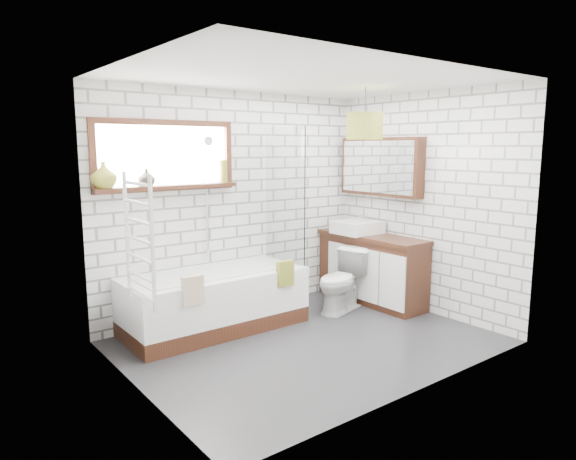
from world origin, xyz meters
TOP-DOWN VIEW (x-y plane):
  - floor at (0.00, 0.00)m, footprint 3.40×2.60m
  - ceiling at (0.00, 0.00)m, footprint 3.40×2.60m
  - wall_back at (0.00, 1.30)m, footprint 3.40×0.01m
  - wall_front at (0.00, -1.30)m, footprint 3.40×0.01m
  - wall_left at (-1.70, 0.00)m, footprint 0.01×2.60m
  - wall_right at (1.70, 0.00)m, footprint 0.01×2.60m
  - window at (-0.85, 1.26)m, footprint 1.52×0.16m
  - towel_radiator at (-1.66, 0.00)m, footprint 0.06×0.52m
  - mirror_cabinet at (1.62, 0.60)m, footprint 0.16×1.20m
  - shower_riser at (-0.40, 1.26)m, footprint 0.02×0.02m
  - bathtub at (-0.54, 0.89)m, footprint 1.87×0.82m
  - shower_screen at (0.38, 0.89)m, footprint 0.02×0.72m
  - towel_green at (0.07, 0.48)m, footprint 0.20×0.05m
  - towel_beige at (-0.99, 0.48)m, footprint 0.21×0.05m
  - vanity at (1.47, 0.56)m, footprint 0.47×1.46m
  - basin at (1.41, 0.76)m, footprint 0.52×0.46m
  - tap at (1.57, 0.76)m, footprint 0.04×0.04m
  - toilet at (0.93, 0.52)m, footprint 0.57×0.78m
  - vase_olive at (-1.50, 1.23)m, footprint 0.24×0.24m
  - vase_dark at (-1.08, 1.23)m, footprint 0.18×0.18m
  - bottle at (-0.20, 1.23)m, footprint 0.09×0.09m
  - pendant at (0.88, 0.16)m, footprint 0.38×0.38m

SIDE VIEW (x-z plane):
  - floor at x=0.00m, z-range -0.01..0.00m
  - bathtub at x=-0.54m, z-range 0.00..0.60m
  - toilet at x=0.93m, z-range 0.00..0.71m
  - vanity at x=1.47m, z-range 0.00..0.83m
  - towel_green at x=0.07m, z-range 0.45..0.72m
  - towel_beige at x=-0.99m, z-range 0.45..0.72m
  - basin at x=1.41m, z-range 0.83..0.99m
  - tap at x=1.57m, z-range 0.88..1.06m
  - towel_radiator at x=-1.66m, z-range 0.70..1.70m
  - wall_back at x=0.00m, z-range 0.00..2.50m
  - wall_front at x=0.00m, z-range 0.00..2.50m
  - wall_left at x=-1.70m, z-range 0.00..2.50m
  - wall_right at x=1.70m, z-range 0.00..2.50m
  - shower_riser at x=-0.40m, z-range 0.70..2.00m
  - shower_screen at x=0.38m, z-range 0.60..2.10m
  - vase_dark at x=-1.08m, z-range 1.48..1.66m
  - bottle at x=-0.20m, z-range 1.48..1.73m
  - vase_olive at x=-1.50m, z-range 1.48..1.73m
  - mirror_cabinet at x=1.62m, z-range 1.30..2.00m
  - window at x=-0.85m, z-range 1.46..2.14m
  - pendant at x=0.88m, z-range 1.96..2.24m
  - ceiling at x=0.00m, z-range 2.50..2.51m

